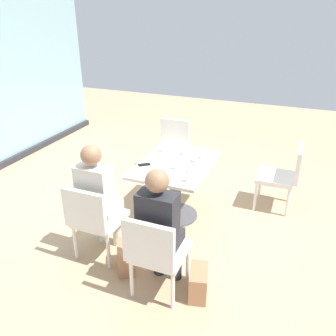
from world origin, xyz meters
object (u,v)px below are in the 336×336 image
(handbag_1, at_px, (126,258))
(cell_phone_on_table, at_px, (144,165))
(dining_table_main, at_px, (176,179))
(person_far_left, at_px, (98,195))
(chair_front_right, at_px, (284,173))
(wine_glass_2, at_px, (197,152))
(wine_glass_5, at_px, (189,171))
(wine_glass_1, at_px, (165,142))
(coffee_cup, at_px, (203,151))
(chair_side_end, at_px, (156,251))
(chair_far_right, at_px, (171,146))
(person_side_end, at_px, (160,225))
(wine_glass_3, at_px, (204,149))
(wine_glass_4, at_px, (185,145))
(handbag_0, at_px, (199,283))
(chair_far_left, at_px, (94,217))
(wine_glass_0, at_px, (176,159))

(handbag_1, bearing_deg, cell_phone_on_table, -15.11)
(cell_phone_on_table, bearing_deg, handbag_1, 155.94)
(dining_table_main, height_order, person_far_left, person_far_left)
(chair_front_right, xyz_separation_m, wine_glass_2, (-0.58, 1.00, 0.37))
(person_far_left, xyz_separation_m, wine_glass_5, (0.56, -0.77, 0.16))
(wine_glass_1, xyz_separation_m, coffee_cup, (0.09, -0.48, -0.09))
(chair_side_end, distance_m, chair_far_right, 2.52)
(person_side_end, bearing_deg, chair_front_right, -24.90)
(person_side_end, height_order, handbag_1, person_side_end)
(chair_front_right, xyz_separation_m, coffee_cup, (-0.33, 0.99, 0.28))
(wine_glass_2, bearing_deg, wine_glass_5, -171.12)
(chair_far_right, bearing_deg, person_far_left, -180.00)
(cell_phone_on_table, bearing_deg, coffee_cup, -81.53)
(person_side_end, distance_m, handbag_1, 0.71)
(wine_glass_3, height_order, wine_glass_4, same)
(person_far_left, relative_size, coffee_cup, 14.00)
(wine_glass_5, relative_size, coffee_cup, 2.06)
(dining_table_main, relative_size, wine_glass_1, 6.09)
(wine_glass_3, bearing_deg, handbag_0, -164.22)
(chair_far_right, distance_m, wine_glass_2, 1.22)
(person_far_left, relative_size, wine_glass_1, 6.81)
(wine_glass_4, xyz_separation_m, cell_phone_on_table, (-0.47, 0.34, -0.13))
(chair_front_right, xyz_separation_m, wine_glass_4, (-0.42, 1.19, 0.37))
(wine_glass_5, distance_m, cell_phone_on_table, 0.67)
(chair_side_end, bearing_deg, wine_glass_2, 4.10)
(chair_side_end, distance_m, handbag_1, 0.59)
(wine_glass_3, bearing_deg, wine_glass_5, -177.84)
(wine_glass_5, xyz_separation_m, coffee_cup, (0.78, 0.08, -0.09))
(chair_far_right, relative_size, handbag_1, 2.90)
(wine_glass_4, height_order, handbag_1, wine_glass_4)
(wine_glass_4, relative_size, wine_glass_5, 1.00)
(wine_glass_4, xyz_separation_m, coffee_cup, (0.09, -0.20, -0.09))
(chair_front_right, relative_size, cell_phone_on_table, 6.04)
(chair_far_right, bearing_deg, wine_glass_1, -164.67)
(wine_glass_5, bearing_deg, chair_side_end, -178.69)
(chair_far_left, xyz_separation_m, wine_glass_2, (1.20, -0.69, 0.37))
(person_far_left, bearing_deg, coffee_cup, -27.49)
(chair_far_right, distance_m, wine_glass_3, 1.16)
(person_far_left, bearing_deg, wine_glass_4, -21.64)
(chair_far_left, height_order, wine_glass_3, wine_glass_3)
(chair_front_right, xyz_separation_m, person_far_left, (-1.66, 1.69, 0.20))
(dining_table_main, xyz_separation_m, handbag_0, (-1.19, -0.68, -0.39))
(chair_far_left, relative_size, wine_glass_0, 4.70)
(dining_table_main, relative_size, chair_far_right, 1.29)
(person_side_end, bearing_deg, wine_glass_1, 21.13)
(wine_glass_0, height_order, wine_glass_2, same)
(coffee_cup, bearing_deg, wine_glass_3, -157.38)
(handbag_0, bearing_deg, wine_glass_5, 12.47)
(handbag_0, bearing_deg, dining_table_main, 16.28)
(wine_glass_3, bearing_deg, handbag_1, 164.67)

